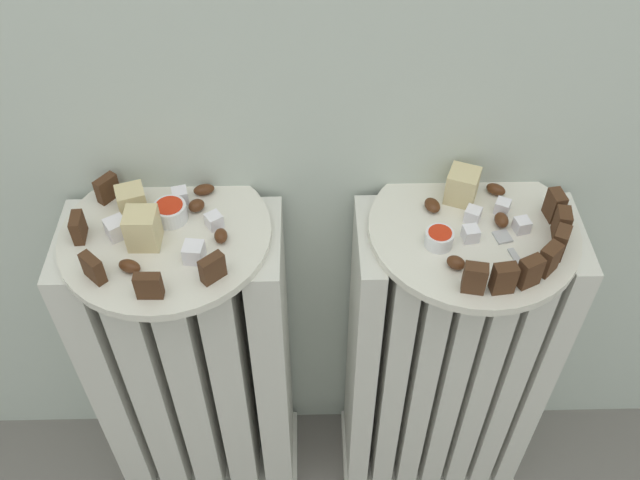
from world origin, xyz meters
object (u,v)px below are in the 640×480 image
at_px(plate_right, 473,230).
at_px(fork, 512,252).
at_px(radiator_left, 197,370).
at_px(plate_left, 166,235).
at_px(jam_bowl_left, 170,211).
at_px(jam_bowl_right, 439,238).
at_px(radiator_right, 442,366).

height_order(plate_right, fork, fork).
relative_size(radiator_left, plate_right, 2.22).
height_order(plate_left, jam_bowl_left, jam_bowl_left).
distance_m(radiator_left, jam_bowl_right, 0.49).
bearing_deg(fork, plate_left, 173.95).
xyz_separation_m(plate_left, plate_right, (0.40, 0.00, 0.00)).
xyz_separation_m(jam_bowl_right, fork, (0.09, -0.02, -0.01)).
bearing_deg(plate_right, jam_bowl_right, -149.57).
bearing_deg(jam_bowl_left, radiator_right, -3.39).
bearing_deg(radiator_right, plate_right, 180.00).
xyz_separation_m(radiator_right, plate_right, (-0.00, 0.00, 0.32)).
bearing_deg(fork, radiator_right, 130.60).
bearing_deg(radiator_left, jam_bowl_right, -4.87).
xyz_separation_m(radiator_left, jam_bowl_left, (0.01, 0.02, 0.34)).
distance_m(plate_right, jam_bowl_right, 0.06).
bearing_deg(radiator_left, plate_left, -116.57).
relative_size(radiator_right, jam_bowl_left, 14.12).
height_order(plate_right, jam_bowl_right, jam_bowl_right).
relative_size(radiator_left, jam_bowl_left, 14.12).
bearing_deg(fork, jam_bowl_right, 169.48).
bearing_deg(jam_bowl_right, plate_left, 175.13).
bearing_deg(fork, radiator_left, 173.95).
bearing_deg(jam_bowl_left, fork, -9.15).
bearing_deg(plate_right, fork, -49.40).
xyz_separation_m(radiator_right, plate_left, (-0.40, 0.00, 0.32)).
relative_size(plate_right, jam_bowl_right, 7.64).
xyz_separation_m(radiator_left, jam_bowl_right, (0.35, -0.03, 0.33)).
distance_m(jam_bowl_right, fork, 0.09).
xyz_separation_m(radiator_left, plate_right, (0.40, -0.00, 0.32)).
xyz_separation_m(radiator_right, jam_bowl_right, (-0.05, -0.03, 0.33)).
relative_size(plate_left, jam_bowl_right, 7.64).
bearing_deg(radiator_left, fork, -6.05).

